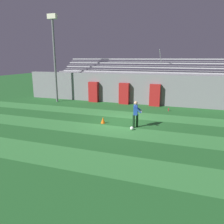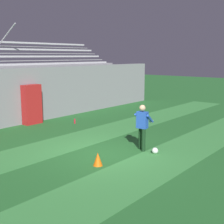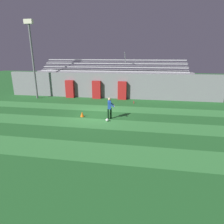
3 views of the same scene
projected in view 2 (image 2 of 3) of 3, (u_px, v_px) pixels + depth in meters
ground_plane at (103, 154)px, 10.95m from camera, size 80.00×80.00×0.00m
turf_stripe_mid at (151, 166)px, 9.71m from camera, size 28.00×2.01×0.01m
turf_stripe_far at (64, 143)px, 12.22m from camera, size 28.00×2.01×0.01m
padding_pillar_gate_right at (32, 104)px, 15.58m from camera, size 0.94×0.44×1.98m
goalkeeper at (142, 124)px, 11.23m from camera, size 0.59×0.63×1.67m
soccer_ball at (155, 151)px, 10.94m from camera, size 0.22×0.22×0.22m
traffic_cone at (98, 159)px, 9.74m from camera, size 0.30×0.30×0.42m
water_bottle at (75, 121)px, 15.80m from camera, size 0.07×0.07×0.24m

